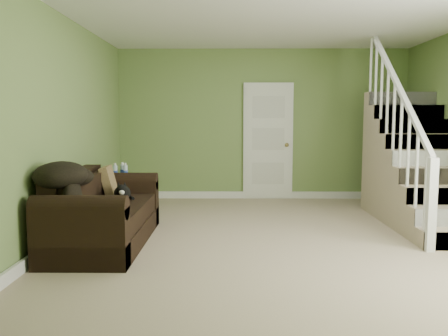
{
  "coord_description": "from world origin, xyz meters",
  "views": [
    {
      "loc": [
        -0.58,
        -5.56,
        1.41
      ],
      "look_at": [
        -0.64,
        0.3,
        0.79
      ],
      "focal_mm": 38.0,
      "sensor_mm": 36.0,
      "label": 1
    }
  ],
  "objects_px": {
    "side_table": "(122,197)",
    "sofa": "(102,216)",
    "banana": "(121,206)",
    "cat": "(122,193)"
  },
  "relations": [
    {
      "from": "side_table",
      "to": "banana",
      "type": "relative_size",
      "value": 4.7
    },
    {
      "from": "side_table",
      "to": "cat",
      "type": "distance_m",
      "value": 1.3
    },
    {
      "from": "sofa",
      "to": "cat",
      "type": "relative_size",
      "value": 4.07
    },
    {
      "from": "banana",
      "to": "cat",
      "type": "bearing_deg",
      "value": 100.35
    },
    {
      "from": "banana",
      "to": "side_table",
      "type": "bearing_deg",
      "value": 102.08
    },
    {
      "from": "side_table",
      "to": "sofa",
      "type": "bearing_deg",
      "value": -85.77
    },
    {
      "from": "sofa",
      "to": "cat",
      "type": "bearing_deg",
      "value": 53.48
    },
    {
      "from": "sofa",
      "to": "banana",
      "type": "distance_m",
      "value": 0.36
    },
    {
      "from": "sofa",
      "to": "side_table",
      "type": "bearing_deg",
      "value": 94.23
    },
    {
      "from": "sofa",
      "to": "banana",
      "type": "height_order",
      "value": "sofa"
    }
  ]
}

